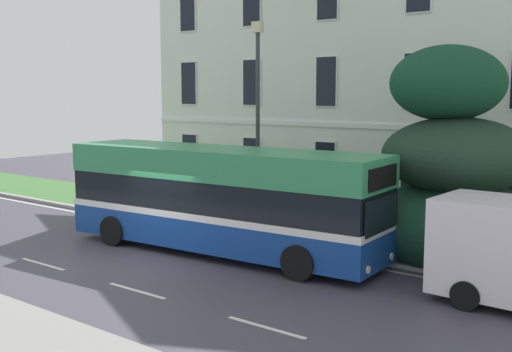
{
  "coord_description": "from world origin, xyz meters",
  "views": [
    {
      "loc": [
        13.54,
        -11.87,
        4.86
      ],
      "look_at": [
        0.39,
        5.1,
        2.02
      ],
      "focal_mm": 44.06,
      "sensor_mm": 36.0,
      "label": 1
    }
  ],
  "objects_px": {
    "street_lamp_post": "(258,114)",
    "litter_bin": "(177,199)",
    "evergreen_tree": "(454,179)",
    "georgian_townhouse": "(379,54)",
    "single_decker_bus": "(221,199)"
  },
  "relations": [
    {
      "from": "street_lamp_post",
      "to": "litter_bin",
      "type": "height_order",
      "value": "street_lamp_post"
    },
    {
      "from": "street_lamp_post",
      "to": "evergreen_tree",
      "type": "bearing_deg",
      "value": 8.59
    },
    {
      "from": "street_lamp_post",
      "to": "litter_bin",
      "type": "distance_m",
      "value": 5.46
    },
    {
      "from": "evergreen_tree",
      "to": "georgian_townhouse",
      "type": "bearing_deg",
      "value": 129.55
    },
    {
      "from": "single_decker_bus",
      "to": "street_lamp_post",
      "type": "bearing_deg",
      "value": 100.8
    },
    {
      "from": "georgian_townhouse",
      "to": "evergreen_tree",
      "type": "height_order",
      "value": "georgian_townhouse"
    },
    {
      "from": "georgian_townhouse",
      "to": "evergreen_tree",
      "type": "relative_size",
      "value": 2.86
    },
    {
      "from": "evergreen_tree",
      "to": "street_lamp_post",
      "type": "xyz_separation_m",
      "value": [
        -6.51,
        -0.98,
        1.82
      ]
    },
    {
      "from": "georgian_townhouse",
      "to": "single_decker_bus",
      "type": "relative_size",
      "value": 1.8
    },
    {
      "from": "georgian_townhouse",
      "to": "litter_bin",
      "type": "bearing_deg",
      "value": -116.0
    },
    {
      "from": "single_decker_bus",
      "to": "evergreen_tree",
      "type": "bearing_deg",
      "value": 29.33
    },
    {
      "from": "georgian_townhouse",
      "to": "single_decker_bus",
      "type": "xyz_separation_m",
      "value": [
        0.76,
        -11.7,
        -4.88
      ]
    },
    {
      "from": "georgian_townhouse",
      "to": "single_decker_bus",
      "type": "distance_m",
      "value": 12.7
    },
    {
      "from": "single_decker_bus",
      "to": "street_lamp_post",
      "type": "xyz_separation_m",
      "value": [
        -0.73,
        2.79,
        2.48
      ]
    },
    {
      "from": "single_decker_bus",
      "to": "georgian_townhouse",
      "type": "bearing_deg",
      "value": 89.9
    }
  ]
}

